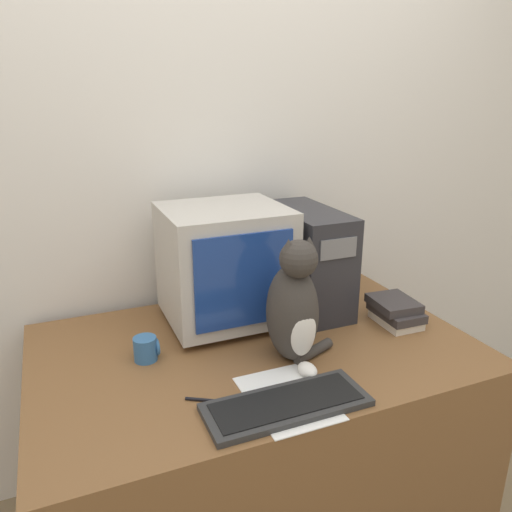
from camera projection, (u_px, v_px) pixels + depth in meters
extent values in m
cube|color=silver|center=(204.00, 173.00, 1.94)|extent=(7.00, 0.05, 2.50)
cube|color=brown|center=(255.00, 440.00, 1.77)|extent=(1.41, 0.91, 0.76)
cube|color=#BCB7AD|center=(226.00, 317.00, 1.82)|extent=(0.29, 0.22, 0.02)
cube|color=#BCB7AD|center=(225.00, 263.00, 1.75)|extent=(0.42, 0.37, 0.40)
cube|color=navy|center=(245.00, 281.00, 1.59)|extent=(0.33, 0.01, 0.31)
cube|color=#28282D|center=(307.00, 259.00, 1.88)|extent=(0.20, 0.43, 0.38)
cube|color=slate|center=(339.00, 249.00, 1.66)|extent=(0.14, 0.01, 0.07)
cube|color=#2D2D2D|center=(286.00, 405.00, 1.32)|extent=(0.44, 0.17, 0.02)
cube|color=black|center=(287.00, 401.00, 1.32)|extent=(0.40, 0.13, 0.00)
ellipsoid|color=#38332D|center=(292.00, 313.00, 1.52)|extent=(0.16, 0.19, 0.31)
ellipsoid|color=white|center=(303.00, 330.00, 1.47)|extent=(0.08, 0.05, 0.17)
sphere|color=#38332D|center=(299.00, 259.00, 1.43)|extent=(0.12, 0.12, 0.11)
cone|color=#38332D|center=(288.00, 246.00, 1.41)|extent=(0.04, 0.04, 0.04)
cone|color=#38332D|center=(309.00, 243.00, 1.43)|extent=(0.04, 0.04, 0.04)
ellipsoid|color=white|center=(307.00, 370.00, 1.47)|extent=(0.05, 0.08, 0.04)
cylinder|color=#38332D|center=(313.00, 351.00, 1.57)|extent=(0.16, 0.09, 0.03)
cube|color=beige|center=(396.00, 320.00, 1.79)|extent=(0.13, 0.18, 0.03)
cube|color=#383333|center=(396.00, 312.00, 1.79)|extent=(0.14, 0.20, 0.03)
cube|color=#383333|center=(394.00, 303.00, 1.79)|extent=(0.15, 0.18, 0.03)
cylinder|color=black|center=(211.00, 400.00, 1.35)|extent=(0.13, 0.08, 0.01)
cube|color=white|center=(287.00, 398.00, 1.36)|extent=(0.21, 0.30, 0.00)
cylinder|color=#33669E|center=(145.00, 349.00, 1.55)|extent=(0.07, 0.07, 0.08)
torus|color=#33669E|center=(157.00, 347.00, 1.56)|extent=(0.01, 0.05, 0.05)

